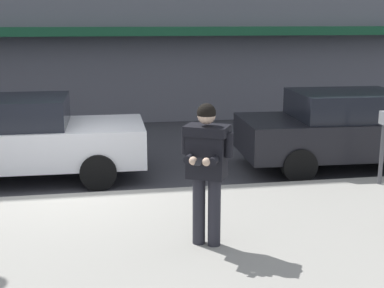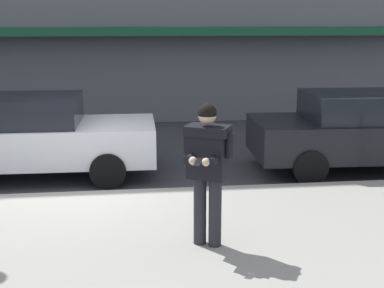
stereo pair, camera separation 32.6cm
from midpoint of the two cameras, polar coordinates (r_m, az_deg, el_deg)
The scene contains 6 objects.
ground_plane at distance 9.27m, azimuth -10.73°, elevation -5.42°, with size 80.00×80.00×0.00m, color #333338.
sidewalk at distance 6.58m, azimuth -3.39°, elevation -12.48°, with size 32.00×5.30×0.14m, color #99968E.
curb_paint_line at distance 9.30m, azimuth -4.53°, elevation -5.15°, with size 28.00×0.12×0.01m, color silver.
parked_sedan_mid at distance 10.37m, azimuth -15.87°, elevation 0.82°, with size 4.53×1.99×1.54m.
parked_sedan_far at distance 11.04m, azimuth 18.88°, elevation 1.34°, with size 4.57×2.07×1.54m.
man_texting_on_phone at distance 6.50m, azimuth 3.10°, elevation -1.68°, with size 0.63×0.65×1.81m.
Camera 2 is at (0.82, -8.80, 2.91)m, focal length 50.00 mm.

